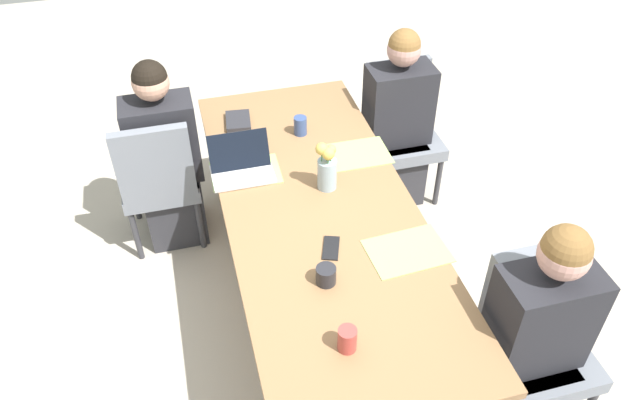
{
  "coord_description": "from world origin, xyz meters",
  "views": [
    {
      "loc": [
        -2.17,
        0.58,
        2.68
      ],
      "look_at": [
        0.0,
        0.0,
        0.78
      ],
      "focal_mm": 34.15,
      "sensor_mm": 36.0,
      "label": 1
    }
  ],
  "objects_px": {
    "person_far_left_near": "(167,164)",
    "dining_table": "(320,218)",
    "person_near_left_far": "(396,128)",
    "book_red_cover": "(238,121)",
    "laptop_far_left_near": "(242,167)",
    "chair_near_left_mid": "(533,331)",
    "phone_black": "(331,248)",
    "flower_vase": "(327,167)",
    "coffee_mug_near_right": "(326,275)",
    "chair_far_left_near": "(158,177)",
    "coffee_mug_near_left": "(300,126)",
    "person_near_left_mid": "(531,344)",
    "coffee_mug_centre_left": "(347,339)",
    "chair_near_left_far": "(401,124)"
  },
  "relations": [
    {
      "from": "laptop_far_left_near",
      "to": "phone_black",
      "type": "bearing_deg",
      "value": -155.64
    },
    {
      "from": "person_far_left_near",
      "to": "chair_far_left_near",
      "type": "bearing_deg",
      "value": 141.24
    },
    {
      "from": "chair_near_left_far",
      "to": "person_near_left_mid",
      "type": "bearing_deg",
      "value": 177.26
    },
    {
      "from": "chair_far_left_near",
      "to": "person_near_left_mid",
      "type": "xyz_separation_m",
      "value": [
        -1.63,
        -1.48,
        0.03
      ]
    },
    {
      "from": "flower_vase",
      "to": "coffee_mug_near_right",
      "type": "height_order",
      "value": "flower_vase"
    },
    {
      "from": "chair_near_left_mid",
      "to": "person_near_left_mid",
      "type": "relative_size",
      "value": 0.75
    },
    {
      "from": "chair_far_left_near",
      "to": "phone_black",
      "type": "xyz_separation_m",
      "value": [
        -1.04,
        -0.74,
        0.23
      ]
    },
    {
      "from": "flower_vase",
      "to": "laptop_far_left_near",
      "type": "xyz_separation_m",
      "value": [
        0.22,
        0.4,
        -0.09
      ]
    },
    {
      "from": "person_near_left_far",
      "to": "coffee_mug_near_right",
      "type": "xyz_separation_m",
      "value": [
        -1.31,
        0.83,
        0.24
      ]
    },
    {
      "from": "chair_near_left_far",
      "to": "book_red_cover",
      "type": "distance_m",
      "value": 1.08
    },
    {
      "from": "chair_far_left_near",
      "to": "person_far_left_near",
      "type": "xyz_separation_m",
      "value": [
        0.07,
        -0.06,
        0.03
      ]
    },
    {
      "from": "flower_vase",
      "to": "coffee_mug_near_left",
      "type": "xyz_separation_m",
      "value": [
        0.51,
        0.01,
        -0.08
      ]
    },
    {
      "from": "dining_table",
      "to": "laptop_far_left_near",
      "type": "relative_size",
      "value": 7.38
    },
    {
      "from": "person_near_left_mid",
      "to": "coffee_mug_near_left",
      "type": "xyz_separation_m",
      "value": [
        1.53,
        0.64,
        0.25
      ]
    },
    {
      "from": "person_near_left_mid",
      "to": "chair_near_left_far",
      "type": "xyz_separation_m",
      "value": [
        1.79,
        -0.09,
        -0.03
      ]
    },
    {
      "from": "person_near_left_far",
      "to": "phone_black",
      "type": "bearing_deg",
      "value": 146.13
    },
    {
      "from": "flower_vase",
      "to": "coffee_mug_near_left",
      "type": "bearing_deg",
      "value": 1.66
    },
    {
      "from": "chair_far_left_near",
      "to": "laptop_far_left_near",
      "type": "bearing_deg",
      "value": -130.78
    },
    {
      "from": "flower_vase",
      "to": "dining_table",
      "type": "bearing_deg",
      "value": 152.99
    },
    {
      "from": "chair_far_left_near",
      "to": "person_near_left_far",
      "type": "bearing_deg",
      "value": -86.86
    },
    {
      "from": "coffee_mug_near_right",
      "to": "book_red_cover",
      "type": "relative_size",
      "value": 0.44
    },
    {
      "from": "person_near_left_mid",
      "to": "chair_far_left_near",
      "type": "bearing_deg",
      "value": 42.15
    },
    {
      "from": "person_far_left_near",
      "to": "laptop_far_left_near",
      "type": "height_order",
      "value": "person_far_left_near"
    },
    {
      "from": "coffee_mug_near_left",
      "to": "phone_black",
      "type": "bearing_deg",
      "value": 174.78
    },
    {
      "from": "laptop_far_left_near",
      "to": "book_red_cover",
      "type": "xyz_separation_m",
      "value": [
        0.48,
        -0.06,
        -0.03
      ]
    },
    {
      "from": "laptop_far_left_near",
      "to": "coffee_mug_centre_left",
      "type": "xyz_separation_m",
      "value": [
        -1.19,
        -0.21,
        0.01
      ]
    },
    {
      "from": "coffee_mug_centre_left",
      "to": "coffee_mug_near_right",
      "type": "bearing_deg",
      "value": -2.07
    },
    {
      "from": "person_near_left_mid",
      "to": "phone_black",
      "type": "xyz_separation_m",
      "value": [
        0.59,
        0.73,
        0.2
      ]
    },
    {
      "from": "phone_black",
      "to": "person_near_left_far",
      "type": "bearing_deg",
      "value": 165.93
    },
    {
      "from": "chair_near_left_mid",
      "to": "book_red_cover",
      "type": "height_order",
      "value": "chair_near_left_mid"
    },
    {
      "from": "chair_far_left_near",
      "to": "person_near_left_mid",
      "type": "relative_size",
      "value": 0.75
    },
    {
      "from": "person_near_left_mid",
      "to": "person_near_left_far",
      "type": "xyz_separation_m",
      "value": [
        1.71,
        -0.03,
        0.0
      ]
    },
    {
      "from": "person_far_left_near",
      "to": "dining_table",
      "type": "bearing_deg",
      "value": -139.5
    },
    {
      "from": "person_far_left_near",
      "to": "person_near_left_far",
      "type": "distance_m",
      "value": 1.44
    },
    {
      "from": "chair_near_left_mid",
      "to": "coffee_mug_centre_left",
      "type": "bearing_deg",
      "value": 91.64
    },
    {
      "from": "chair_far_left_near",
      "to": "chair_near_left_far",
      "type": "height_order",
      "value": "same"
    },
    {
      "from": "person_far_left_near",
      "to": "coffee_mug_centre_left",
      "type": "bearing_deg",
      "value": -160.18
    },
    {
      "from": "person_far_left_near",
      "to": "coffee_mug_centre_left",
      "type": "xyz_separation_m",
      "value": [
        -1.66,
        -0.6,
        0.25
      ]
    },
    {
      "from": "laptop_far_left_near",
      "to": "coffee_mug_near_left",
      "type": "distance_m",
      "value": 0.48
    },
    {
      "from": "flower_vase",
      "to": "laptop_far_left_near",
      "type": "height_order",
      "value": "flower_vase"
    },
    {
      "from": "flower_vase",
      "to": "phone_black",
      "type": "bearing_deg",
      "value": 166.95
    },
    {
      "from": "person_near_left_far",
      "to": "book_red_cover",
      "type": "bearing_deg",
      "value": 89.28
    },
    {
      "from": "person_near_left_far",
      "to": "dining_table",
      "type": "bearing_deg",
      "value": 138.97
    },
    {
      "from": "person_near_left_mid",
      "to": "coffee_mug_near_right",
      "type": "bearing_deg",
      "value": 63.7
    },
    {
      "from": "chair_near_left_mid",
      "to": "laptop_far_left_near",
      "type": "relative_size",
      "value": 2.81
    },
    {
      "from": "chair_far_left_near",
      "to": "chair_near_left_mid",
      "type": "bearing_deg",
      "value": -135.37
    },
    {
      "from": "laptop_far_left_near",
      "to": "coffee_mug_near_right",
      "type": "relative_size",
      "value": 3.64
    },
    {
      "from": "chair_near_left_mid",
      "to": "flower_vase",
      "type": "height_order",
      "value": "flower_vase"
    },
    {
      "from": "chair_near_left_mid",
      "to": "phone_black",
      "type": "height_order",
      "value": "chair_near_left_mid"
    },
    {
      "from": "chair_near_left_mid",
      "to": "coffee_mug_centre_left",
      "type": "xyz_separation_m",
      "value": [
        -0.03,
        0.88,
        0.28
      ]
    }
  ]
}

